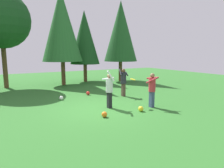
# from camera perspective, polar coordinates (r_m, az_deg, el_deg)

# --- Properties ---
(ground_plane) EXTENTS (40.00, 40.00, 0.00)m
(ground_plane) POSITION_cam_1_polar(r_m,az_deg,el_deg) (9.78, -3.91, -7.08)
(ground_plane) COLOR #2D6B28
(person_thrower) EXTENTS (0.60, 0.56, 1.88)m
(person_thrower) POSITION_cam_1_polar(r_m,az_deg,el_deg) (9.68, -0.76, -1.07)
(person_thrower) COLOR black
(person_thrower) RESTS_ON ground_plane
(person_catcher) EXTENTS (0.75, 0.75, 1.71)m
(person_catcher) POSITION_cam_1_polar(r_m,az_deg,el_deg) (10.01, 11.44, -0.89)
(person_catcher) COLOR #38476B
(person_catcher) RESTS_ON ground_plane
(person_bystander) EXTENTS (0.65, 0.71, 1.73)m
(person_bystander) POSITION_cam_1_polar(r_m,az_deg,el_deg) (12.35, 3.32, 1.17)
(person_bystander) COLOR #4C382D
(person_bystander) RESTS_ON ground_plane
(frisbee) EXTENTS (0.38, 0.38, 0.09)m
(frisbee) POSITION_cam_1_polar(r_m,az_deg,el_deg) (10.08, 6.04, 1.35)
(frisbee) COLOR yellow
(ball_yellow) EXTENTS (0.25, 0.25, 0.25)m
(ball_yellow) POSITION_cam_1_polar(r_m,az_deg,el_deg) (9.38, 8.29, -7.07)
(ball_yellow) COLOR yellow
(ball_yellow) RESTS_ON ground_plane
(ball_red) EXTENTS (0.24, 0.24, 0.24)m
(ball_red) POSITION_cam_1_polar(r_m,az_deg,el_deg) (12.93, -6.93, -2.63)
(ball_red) COLOR red
(ball_red) RESTS_ON ground_plane
(ball_white) EXTENTS (0.24, 0.24, 0.24)m
(ball_white) POSITION_cam_1_polar(r_m,az_deg,el_deg) (11.85, -14.40, -3.91)
(ball_white) COLOR white
(ball_white) RESTS_ON ground_plane
(ball_orange) EXTENTS (0.24, 0.24, 0.24)m
(ball_orange) POSITION_cam_1_polar(r_m,az_deg,el_deg) (8.49, -2.21, -8.73)
(ball_orange) COLOR orange
(ball_orange) RESTS_ON ground_plane
(tree_center) EXTENTS (3.27, 3.27, 7.81)m
(tree_center) POSITION_cam_1_polar(r_m,az_deg,el_deg) (17.32, -14.32, 15.94)
(tree_center) COLOR brown
(tree_center) RESTS_ON ground_plane
(tree_far_right) EXTENTS (3.13, 3.13, 7.47)m
(tree_far_right) POSITION_cam_1_polar(r_m,az_deg,el_deg) (19.20, 2.50, 14.85)
(tree_far_right) COLOR brown
(tree_far_right) RESTS_ON ground_plane
(tree_left) EXTENTS (4.24, 4.24, 7.25)m
(tree_left) POSITION_cam_1_polar(r_m,az_deg,el_deg) (17.50, -29.32, 15.77)
(tree_left) COLOR brown
(tree_left) RESTS_ON ground_plane
(tree_right) EXTENTS (2.73, 2.73, 6.53)m
(tree_right) POSITION_cam_1_polar(r_m,az_deg,el_deg) (18.91, -7.90, 13.06)
(tree_right) COLOR brown
(tree_right) RESTS_ON ground_plane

